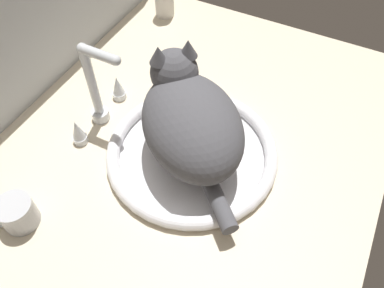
% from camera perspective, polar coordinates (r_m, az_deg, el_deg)
% --- Properties ---
extents(countertop, '(1.10, 0.79, 0.03)m').
position_cam_1_polar(countertop, '(0.83, -1.01, -2.30)').
color(countertop, beige).
rests_on(countertop, ground).
extents(backsplash_wall, '(1.10, 0.02, 0.39)m').
position_cam_1_polar(backsplash_wall, '(0.92, -25.19, 14.11)').
color(backsplash_wall, '#B2B7BC').
rests_on(backsplash_wall, ground).
extents(sink_basin, '(0.36, 0.36, 0.03)m').
position_cam_1_polar(sink_basin, '(0.81, 0.00, -1.20)').
color(sink_basin, white).
rests_on(sink_basin, countertop).
extents(faucet, '(0.19, 0.11, 0.21)m').
position_cam_1_polar(faucet, '(0.85, -13.93, 7.19)').
color(faucet, silver).
rests_on(faucet, countertop).
extents(cat, '(0.32, 0.33, 0.19)m').
position_cam_1_polar(cat, '(0.75, -0.45, 4.03)').
color(cat, '#4C4C51').
rests_on(cat, sink_basin).
extents(metal_jar, '(0.07, 0.07, 0.06)m').
position_cam_1_polar(metal_jar, '(0.78, -24.54, -9.36)').
color(metal_jar, '#B2B5BA').
rests_on(metal_jar, countertop).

